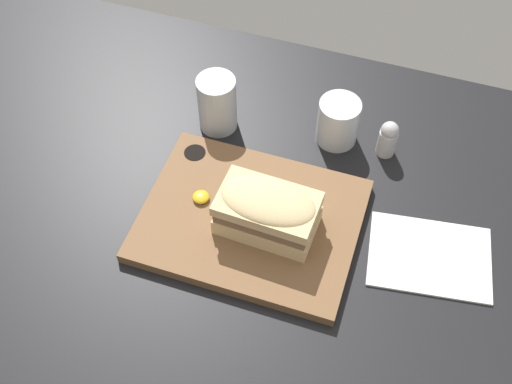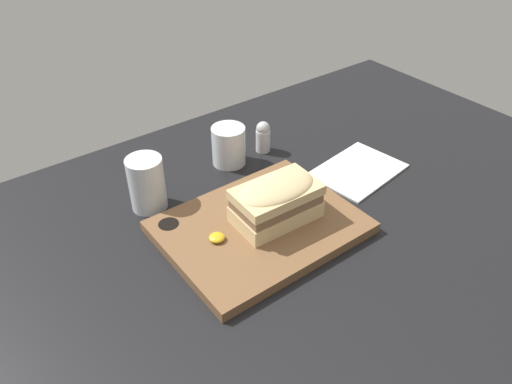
{
  "view_description": "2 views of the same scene",
  "coord_description": "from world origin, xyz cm",
  "px_view_note": "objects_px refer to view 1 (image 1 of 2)",
  "views": [
    {
      "loc": [
        17.73,
        -44.93,
        83.05
      ],
      "look_at": [
        0.25,
        7.67,
        7.75
      ],
      "focal_mm": 45.0,
      "sensor_mm": 36.0,
      "label": 1
    },
    {
      "loc": [
        -39.3,
        -45.24,
        57.99
      ],
      "look_at": [
        1.4,
        8.71,
        7.94
      ],
      "focal_mm": 35.0,
      "sensor_mm": 36.0,
      "label": 2
    }
  ],
  "objects_px": {
    "sandwich": "(268,210)",
    "salt_shaker": "(388,138)",
    "wine_glass": "(338,123)",
    "napkin": "(430,256)",
    "water_glass": "(217,106)",
    "serving_board": "(251,220)"
  },
  "relations": [
    {
      "from": "sandwich",
      "to": "salt_shaker",
      "type": "xyz_separation_m",
      "value": [
        0.14,
        0.21,
        -0.03
      ]
    },
    {
      "from": "wine_glass",
      "to": "napkin",
      "type": "distance_m",
      "value": 0.26
    },
    {
      "from": "water_glass",
      "to": "napkin",
      "type": "relative_size",
      "value": 0.52
    },
    {
      "from": "salt_shaker",
      "to": "sandwich",
      "type": "bearing_deg",
      "value": -122.72
    },
    {
      "from": "sandwich",
      "to": "water_glass",
      "type": "height_order",
      "value": "water_glass"
    },
    {
      "from": "serving_board",
      "to": "sandwich",
      "type": "distance_m",
      "value": 0.06
    },
    {
      "from": "water_glass",
      "to": "wine_glass",
      "type": "distance_m",
      "value": 0.2
    },
    {
      "from": "napkin",
      "to": "salt_shaker",
      "type": "relative_size",
      "value": 2.85
    },
    {
      "from": "sandwich",
      "to": "water_glass",
      "type": "relative_size",
      "value": 1.46
    },
    {
      "from": "napkin",
      "to": "salt_shaker",
      "type": "height_order",
      "value": "salt_shaker"
    },
    {
      "from": "wine_glass",
      "to": "salt_shaker",
      "type": "bearing_deg",
      "value": -3.01
    },
    {
      "from": "serving_board",
      "to": "water_glass",
      "type": "bearing_deg",
      "value": 123.8
    },
    {
      "from": "water_glass",
      "to": "napkin",
      "type": "height_order",
      "value": "water_glass"
    },
    {
      "from": "salt_shaker",
      "to": "serving_board",
      "type": "bearing_deg",
      "value": -128.86
    },
    {
      "from": "water_glass",
      "to": "wine_glass",
      "type": "xyz_separation_m",
      "value": [
        0.2,
        0.03,
        -0.01
      ]
    },
    {
      "from": "wine_glass",
      "to": "napkin",
      "type": "height_order",
      "value": "wine_glass"
    },
    {
      "from": "wine_glass",
      "to": "salt_shaker",
      "type": "height_order",
      "value": "wine_glass"
    },
    {
      "from": "serving_board",
      "to": "salt_shaker",
      "type": "bearing_deg",
      "value": 51.14
    },
    {
      "from": "sandwich",
      "to": "salt_shaker",
      "type": "height_order",
      "value": "sandwich"
    },
    {
      "from": "serving_board",
      "to": "salt_shaker",
      "type": "relative_size",
      "value": 4.77
    },
    {
      "from": "serving_board",
      "to": "water_glass",
      "type": "xyz_separation_m",
      "value": [
        -0.12,
        0.18,
        0.03
      ]
    },
    {
      "from": "salt_shaker",
      "to": "water_glass",
      "type": "bearing_deg",
      "value": -174.22
    }
  ]
}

